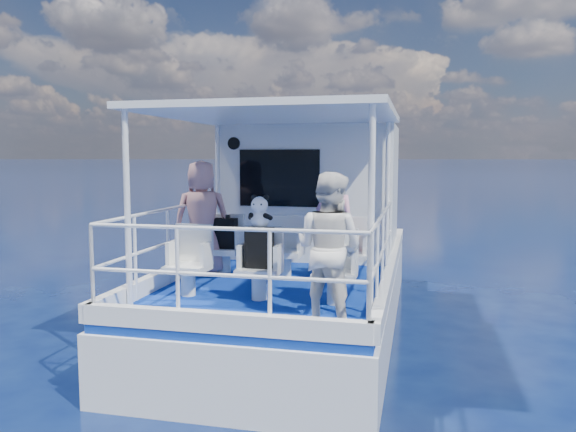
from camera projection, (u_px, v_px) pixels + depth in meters
The scene contains 20 objects.
ground at pixel (281, 343), 7.80m from camera, with size 2000.00×2000.00×0.00m, color #08123C.
hull at pixel (297, 323), 8.76m from camera, with size 3.00×7.00×1.60m, color white.
deck at pixel (297, 269), 8.68m from camera, with size 2.90×6.90×0.10m, color #0A2C96.
cabin at pixel (313, 190), 9.82m from camera, with size 2.85×2.00×2.20m, color white.
canopy at pixel (278, 114), 7.28m from camera, with size 3.00×3.20×0.08m, color white.
canopy_posts at pixel (277, 201), 7.35m from camera, with size 2.77×2.97×2.20m.
railings at pixel (270, 251), 7.09m from camera, with size 2.84×3.59×1.00m, color white, non-canonical shape.
seat_port_fwd at pixel (224, 261), 8.08m from camera, with size 0.48×0.46×0.38m, color silver.
seat_center_fwd at pixel (285, 264), 7.88m from camera, with size 0.48×0.46×0.38m, color silver.
seat_stbd_fwd at pixel (349, 266), 7.67m from camera, with size 0.48×0.46×0.38m, color silver.
seat_port_aft at pixel (188, 280), 6.82m from camera, with size 0.48×0.46×0.38m, color silver.
seat_center_aft at pixel (259, 284), 6.62m from camera, with size 0.48×0.46×0.38m, color silver.
seat_stbd_aft at pixel (335, 288), 6.41m from camera, with size 0.48×0.46×0.38m, color silver.
passenger_port_fwd at pixel (202, 218), 7.97m from camera, with size 0.61×0.44×1.64m, color tan.
passenger_stbd_fwd at pixel (335, 227), 7.55m from camera, with size 0.54×0.36×1.48m, color pink.
passenger_stbd_aft at pixel (329, 248), 5.63m from camera, with size 0.74×0.58×1.53m, color silver.
backpack_port at pixel (225, 233), 8.02m from camera, with size 0.33×0.18×0.43m, color black.
backpack_center at pixel (259, 248), 6.59m from camera, with size 0.32×0.18×0.47m, color black.
compact_camera at pixel (226, 216), 8.00m from camera, with size 0.09×0.06×0.06m, color black.
panda at pixel (260, 211), 6.57m from camera, with size 0.25×0.21×0.38m, color white, non-canonical shape.
Camera 1 is at (1.81, -7.35, 2.57)m, focal length 35.00 mm.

